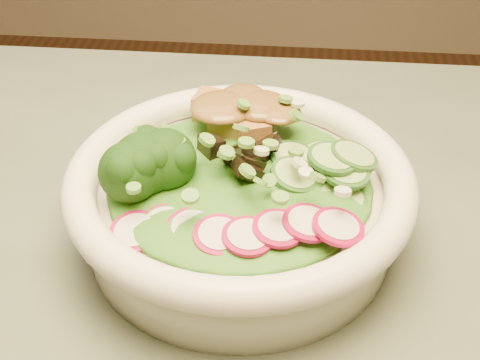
{
  "coord_description": "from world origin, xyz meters",
  "views": [
    {
      "loc": [
        0.07,
        -0.34,
        1.12
      ],
      "look_at": [
        0.03,
        0.07,
        0.81
      ],
      "focal_mm": 50.0,
      "sensor_mm": 36.0,
      "label": 1
    }
  ],
  "objects": [
    {
      "name": "tofu_cubes",
      "position": [
        0.03,
        0.13,
        0.82
      ],
      "size": [
        0.1,
        0.08,
        0.04
      ],
      "primitive_type": null,
      "rotation": [
        0.0,
        0.0,
        0.21
      ],
      "color": "olive",
      "rests_on": "salad_bowl"
    },
    {
      "name": "scallion_garnish",
      "position": [
        0.03,
        0.07,
        0.83
      ],
      "size": [
        0.19,
        0.19,
        0.02
      ],
      "primitive_type": null,
      "color": "#5B9A36",
      "rests_on": "salad_bowl"
    },
    {
      "name": "cucumber_slices",
      "position": [
        0.1,
        0.08,
        0.82
      ],
      "size": [
        0.08,
        0.08,
        0.04
      ],
      "primitive_type": null,
      "rotation": [
        0.0,
        0.0,
        0.21
      ],
      "color": "#91BD69",
      "rests_on": "salad_bowl"
    },
    {
      "name": "peanut_sauce",
      "position": [
        0.03,
        0.13,
        0.84
      ],
      "size": [
        0.07,
        0.06,
        0.02
      ],
      "primitive_type": "ellipsoid",
      "color": "brown",
      "rests_on": "tofu_cubes"
    },
    {
      "name": "broccoli_florets",
      "position": [
        -0.03,
        0.06,
        0.83
      ],
      "size": [
        0.09,
        0.09,
        0.04
      ],
      "primitive_type": null,
      "rotation": [
        0.0,
        0.0,
        0.21
      ],
      "color": "black",
      "rests_on": "salad_bowl"
    },
    {
      "name": "mushroom_heap",
      "position": [
        0.03,
        0.08,
        0.82
      ],
      "size": [
        0.08,
        0.08,
        0.04
      ],
      "primitive_type": null,
      "rotation": [
        0.0,
        0.0,
        0.21
      ],
      "color": "black",
      "rests_on": "salad_bowl"
    },
    {
      "name": "salad_bowl",
      "position": [
        0.03,
        0.07,
        0.79
      ],
      "size": [
        0.27,
        0.27,
        0.07
      ],
      "rotation": [
        0.0,
        0.0,
        0.21
      ],
      "color": "white",
      "rests_on": "dining_table"
    },
    {
      "name": "lettuce_bed",
      "position": [
        0.03,
        0.07,
        0.81
      ],
      "size": [
        0.2,
        0.2,
        0.02
      ],
      "primitive_type": "ellipsoid",
      "color": "#1E5E13",
      "rests_on": "salad_bowl"
    },
    {
      "name": "radish_slices",
      "position": [
        0.05,
        0.01,
        0.81
      ],
      "size": [
        0.12,
        0.06,
        0.02
      ],
      "primitive_type": null,
      "rotation": [
        0.0,
        0.0,
        0.21
      ],
      "color": "maroon",
      "rests_on": "salad_bowl"
    }
  ]
}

